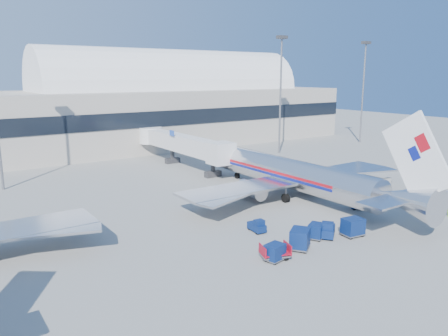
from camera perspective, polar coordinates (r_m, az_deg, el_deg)
ground at (r=46.94m, az=4.27°, el=-6.96°), size 260.00×260.00×0.00m
terminal at (r=91.81m, az=-25.72°, el=6.03°), size 170.00×28.15×21.00m
airliner_main at (r=55.81m, az=9.40°, el=-0.89°), size 32.00×37.26×12.07m
jetbridge_near at (r=75.17m, az=-6.01°, el=3.31°), size 4.40×27.50×6.25m
mast_east at (r=86.71m, az=7.44°, el=11.64°), size 2.00×1.20×22.60m
mast_far_east at (r=105.11m, az=17.81°, el=11.23°), size 2.00×1.20×22.60m
barrier_near at (r=60.55m, az=16.44°, el=-2.62°), size 3.00×0.55×0.90m
barrier_mid at (r=63.10m, az=18.33°, el=-2.15°), size 3.00×0.55×0.90m
barrier_far at (r=65.72m, az=20.07°, el=-1.73°), size 3.00×0.55×0.90m
tug_lead at (r=43.35m, az=13.37°, el=-7.86°), size 2.74×2.52×1.63m
tug_right at (r=53.03m, az=17.32°, el=-4.54°), size 2.22×2.25×1.37m
tug_left at (r=43.75m, az=4.34°, el=-7.56°), size 1.24×2.16×1.34m
cart_train_a at (r=42.72m, az=11.92°, el=-8.03°), size 2.09×1.93×1.48m
cart_train_b at (r=39.93m, az=9.88°, el=-9.07°), size 2.67×2.55×1.87m
cart_train_c at (r=37.34m, az=6.65°, el=-10.85°), size 1.89×1.58×1.48m
cart_solo_near at (r=44.19m, az=16.48°, el=-7.37°), size 2.19×1.78×1.78m
cart_solo_far at (r=55.07m, az=24.52°, el=-4.27°), size 2.18×2.04×1.54m
cart_open_red at (r=37.88m, az=6.70°, el=-11.05°), size 2.79×2.35×0.64m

